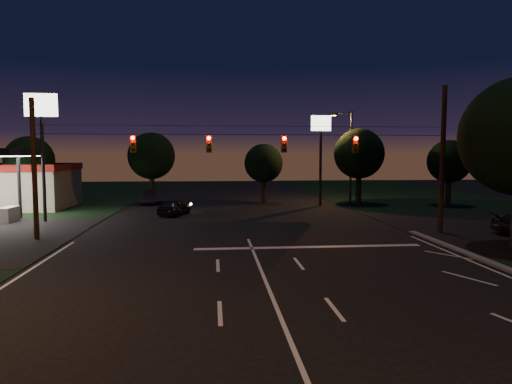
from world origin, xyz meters
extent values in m
plane|color=black|center=(0.00, 0.00, 0.00)|extent=(140.00, 140.00, 0.00)
cube|color=silver|center=(3.00, 11.50, 0.01)|extent=(12.00, 0.50, 0.01)
cylinder|color=black|center=(12.00, 15.00, 0.00)|extent=(0.30, 0.30, 9.00)
cylinder|color=black|center=(-12.00, 15.00, 0.00)|extent=(0.28, 0.28, 8.00)
cylinder|color=black|center=(0.00, 15.00, 6.00)|extent=(24.00, 0.03, 0.03)
cylinder|color=black|center=(0.00, 15.00, 6.50)|extent=(24.00, 0.02, 0.02)
cube|color=#3F3307|center=(-6.50, 15.00, 5.45)|extent=(0.32, 0.26, 1.00)
sphere|color=#FF0705|center=(-6.50, 14.84, 5.78)|extent=(0.22, 0.22, 0.22)
sphere|color=black|center=(-6.50, 14.84, 5.45)|extent=(0.20, 0.20, 0.20)
sphere|color=black|center=(-6.50, 14.84, 5.12)|extent=(0.20, 0.20, 0.20)
cube|color=#3F3307|center=(-2.20, 15.00, 5.45)|extent=(0.32, 0.26, 1.00)
sphere|color=#FF0705|center=(-2.20, 14.84, 5.78)|extent=(0.22, 0.22, 0.22)
sphere|color=black|center=(-2.20, 14.84, 5.45)|extent=(0.20, 0.20, 0.20)
sphere|color=black|center=(-2.20, 14.84, 5.12)|extent=(0.20, 0.20, 0.20)
cube|color=#3F3307|center=(2.20, 15.00, 5.45)|extent=(0.32, 0.26, 1.00)
sphere|color=#FF0705|center=(2.20, 14.84, 5.78)|extent=(0.22, 0.22, 0.22)
sphere|color=black|center=(2.20, 14.84, 5.45)|extent=(0.20, 0.20, 0.20)
sphere|color=black|center=(2.20, 14.84, 5.12)|extent=(0.20, 0.20, 0.20)
cube|color=#3F3307|center=(6.50, 15.00, 5.45)|extent=(0.32, 0.26, 1.00)
sphere|color=#FF0705|center=(6.50, 14.84, 5.78)|extent=(0.22, 0.22, 0.22)
sphere|color=black|center=(6.50, 14.84, 5.45)|extent=(0.20, 0.20, 0.20)
sphere|color=black|center=(6.50, 14.84, 5.12)|extent=(0.20, 0.20, 0.20)
cube|color=gray|center=(-16.50, 22.00, 0.55)|extent=(0.80, 2.00, 1.10)
cylinder|color=black|center=(-16.50, 24.00, 2.40)|extent=(0.24, 0.24, 4.80)
cylinder|color=black|center=(-14.00, 22.00, 3.75)|extent=(0.24, 0.24, 7.50)
cube|color=white|center=(-14.00, 22.00, 8.30)|extent=(2.20, 0.30, 1.60)
cylinder|color=black|center=(8.00, 30.00, 3.50)|extent=(0.24, 0.24, 7.00)
cube|color=white|center=(8.00, 30.00, 7.70)|extent=(1.80, 0.30, 1.40)
cylinder|color=black|center=(11.50, 32.00, 4.50)|extent=(0.20, 0.20, 9.00)
cylinder|color=black|center=(10.60, 32.00, 8.80)|extent=(1.80, 0.12, 0.12)
cube|color=black|center=(9.70, 32.00, 8.70)|extent=(0.60, 0.35, 0.22)
cube|color=orange|center=(9.70, 32.00, 8.58)|extent=(0.45, 0.25, 0.04)
sphere|color=black|center=(12.90, 10.30, 5.62)|extent=(4.20, 4.20, 4.20)
cylinder|color=black|center=(-18.00, 30.00, 1.50)|extent=(0.49, 0.49, 3.00)
sphere|color=black|center=(-18.00, 30.00, 4.32)|extent=(4.20, 4.20, 4.20)
sphere|color=black|center=(-17.58, 30.32, 4.19)|extent=(3.15, 3.15, 3.15)
sphere|color=black|center=(-18.42, 30.21, 4.23)|extent=(2.94, 2.94, 2.94)
cylinder|color=black|center=(-8.00, 34.00, 1.62)|extent=(0.52, 0.52, 3.25)
sphere|color=black|center=(-8.00, 34.00, 4.68)|extent=(4.60, 4.60, 4.60)
sphere|color=black|center=(-7.54, 34.34, 4.54)|extent=(3.45, 3.45, 3.45)
sphere|color=black|center=(-8.46, 34.23, 4.58)|extent=(3.22, 3.22, 3.22)
cylinder|color=black|center=(3.00, 33.00, 1.38)|extent=(0.47, 0.47, 2.75)
sphere|color=black|center=(3.00, 33.00, 3.96)|extent=(3.80, 3.80, 3.80)
sphere|color=black|center=(3.38, 33.28, 3.85)|extent=(2.85, 2.85, 2.85)
sphere|color=black|center=(2.62, 33.19, 3.87)|extent=(2.66, 2.66, 2.66)
cylinder|color=black|center=(12.00, 31.00, 1.70)|extent=(0.53, 0.53, 3.40)
sphere|color=black|center=(12.00, 31.00, 4.90)|extent=(4.80, 4.80, 4.80)
sphere|color=black|center=(12.48, 31.36, 4.75)|extent=(3.60, 3.60, 3.60)
sphere|color=black|center=(11.52, 31.24, 4.79)|extent=(3.36, 3.36, 3.36)
cylinder|color=black|center=(20.00, 29.00, 1.45)|extent=(0.48, 0.48, 2.90)
sphere|color=black|center=(20.00, 29.00, 4.18)|extent=(4.00, 4.00, 4.00)
sphere|color=black|center=(20.40, 29.30, 4.06)|extent=(3.00, 3.00, 3.00)
sphere|color=black|center=(19.60, 29.20, 4.09)|extent=(2.80, 2.80, 2.80)
imported|color=black|center=(-5.07, 24.72, 0.65)|extent=(2.70, 4.10, 1.30)
imported|color=black|center=(-8.35, 33.49, 0.68)|extent=(2.05, 4.30, 1.36)
camera|label=1|loc=(-1.98, -11.71, 4.89)|focal=32.00mm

